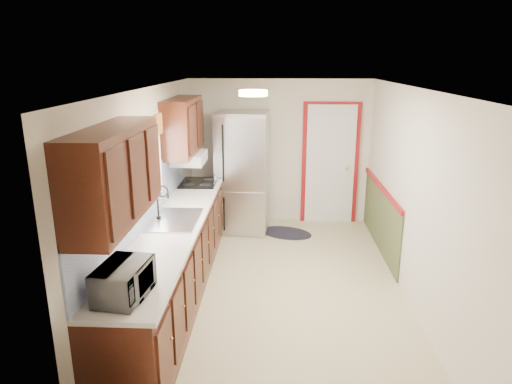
# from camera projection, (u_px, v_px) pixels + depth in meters

# --- Properties ---
(room_shell) EXTENTS (3.20, 5.20, 2.52)m
(room_shell) POSITION_uv_depth(u_px,v_px,m) (280.00, 195.00, 5.25)
(room_shell) COLOR #BFB387
(room_shell) RESTS_ON ground
(kitchen_run) EXTENTS (0.63, 4.00, 2.20)m
(kitchen_run) POSITION_uv_depth(u_px,v_px,m) (170.00, 234.00, 5.13)
(kitchen_run) COLOR #39160D
(kitchen_run) RESTS_ON ground
(back_wall_trim) EXTENTS (1.12, 2.30, 2.08)m
(back_wall_trim) POSITION_uv_depth(u_px,v_px,m) (340.00, 175.00, 7.41)
(back_wall_trim) COLOR maroon
(back_wall_trim) RESTS_ON ground
(ceiling_fixture) EXTENTS (0.30, 0.30, 0.06)m
(ceiling_fixture) POSITION_uv_depth(u_px,v_px,m) (253.00, 93.00, 4.74)
(ceiling_fixture) COLOR #FFD88C
(ceiling_fixture) RESTS_ON room_shell
(microwave) EXTENTS (0.33, 0.52, 0.33)m
(microwave) POSITION_uv_depth(u_px,v_px,m) (123.00, 278.00, 3.46)
(microwave) COLOR white
(microwave) RESTS_ON kitchen_run
(refrigerator) EXTENTS (0.85, 0.82, 1.92)m
(refrigerator) POSITION_uv_depth(u_px,v_px,m) (243.00, 172.00, 7.31)
(refrigerator) COLOR #B7B7BC
(refrigerator) RESTS_ON ground
(rug) EXTENTS (0.98, 0.82, 0.01)m
(rug) POSITION_uv_depth(u_px,v_px,m) (286.00, 233.00, 7.35)
(rug) COLOR black
(rug) RESTS_ON ground
(cooktop) EXTENTS (0.52, 0.63, 0.02)m
(cooktop) POSITION_uv_depth(u_px,v_px,m) (199.00, 183.00, 6.71)
(cooktop) COLOR black
(cooktop) RESTS_ON kitchen_run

